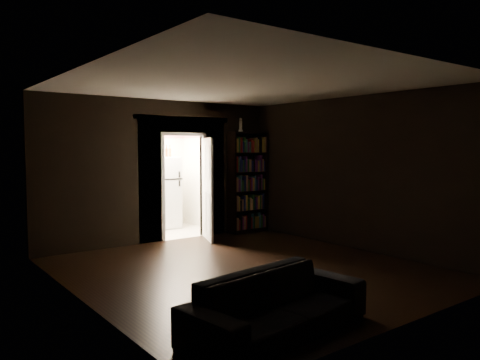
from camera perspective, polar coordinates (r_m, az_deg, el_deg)
The scene contains 9 objects.
ground at distance 7.27m, azimuth 0.89°, elevation -10.87°, with size 5.50×5.50×0.00m, color black.
room_walls at distance 7.89m, azimuth -3.95°, elevation 2.66°, with size 5.02×5.61×2.84m.
kitchen_alcove at distance 10.59m, azimuth -9.93°, elevation 0.39°, with size 2.20×1.80×2.60m.
sofa at distance 4.83m, azimuth 4.59°, elevation -13.72°, with size 2.05×0.89×0.79m, color black.
bookshelf at distance 10.29m, azimuth 0.92°, elevation -0.27°, with size 0.90×0.32×2.20m, color black.
refrigerator at distance 10.92m, azimuth -9.63°, elevation -1.53°, with size 0.74×0.68×1.65m, color white.
door at distance 9.44m, azimuth -3.96°, elevation -1.12°, with size 0.85×0.05×2.05m, color white.
figurine at distance 10.10m, azimuth 0.09°, elevation 6.73°, with size 0.10×0.10×0.29m, color white.
bottles at distance 10.78m, azimuth -9.75°, elevation 3.54°, with size 0.68×0.09×0.28m, color black.
Camera 1 is at (-4.33, -5.53, 1.87)m, focal length 35.00 mm.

